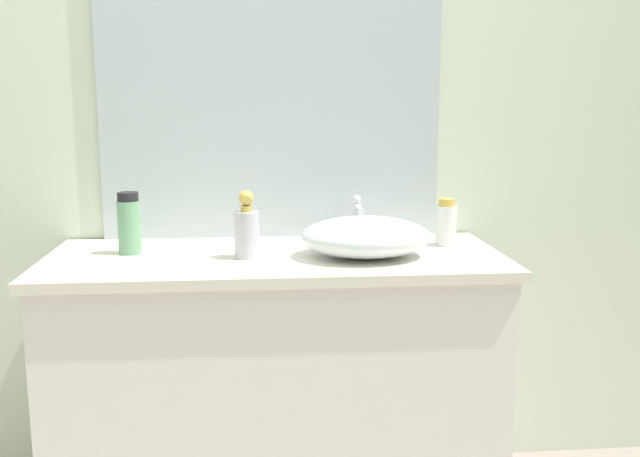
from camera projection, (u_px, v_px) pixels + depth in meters
bathroom_wall_rear at (237, 96)px, 2.34m from camera, size 6.00×0.06×2.60m
vanity_counter at (277, 386)px, 2.19m from camera, size 1.35×0.57×0.84m
wall_mirror_panel at (271, 48)px, 2.28m from camera, size 1.11×0.01×1.23m
sink_basin at (366, 237)px, 2.08m from camera, size 0.38×0.30×0.12m
faucet at (357, 216)px, 2.24m from camera, size 0.03×0.12×0.15m
soap_dispenser at (247, 230)px, 2.05m from camera, size 0.07×0.07×0.20m
lotion_bottle at (446, 223)px, 2.23m from camera, size 0.06×0.06×0.15m
perfume_bottle at (129, 224)px, 2.11m from camera, size 0.07×0.07×0.18m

